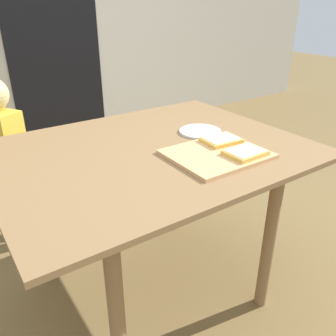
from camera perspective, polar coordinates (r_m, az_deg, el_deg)
ground_plane at (r=1.89m, az=-2.31°, el=-18.82°), size 16.00×16.00×0.00m
house_door at (r=3.69m, az=-18.14°, el=19.50°), size 0.90×0.02×2.00m
dining_table at (r=1.50m, az=-2.76°, el=-0.51°), size 1.27×0.99×0.77m
cutting_board at (r=1.40m, az=7.90°, el=2.28°), size 0.37×0.31×0.01m
pizza_slice_far_right at (r=1.50m, az=8.65°, el=4.53°), size 0.16×0.13×0.02m
pizza_slice_near_right at (r=1.39m, az=12.44°, el=2.49°), size 0.16×0.12×0.02m
plate_white_right at (r=1.64m, az=5.25°, el=5.94°), size 0.19×0.19×0.01m
child_left at (r=2.11m, az=-25.09°, el=2.08°), size 0.24×0.28×0.98m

